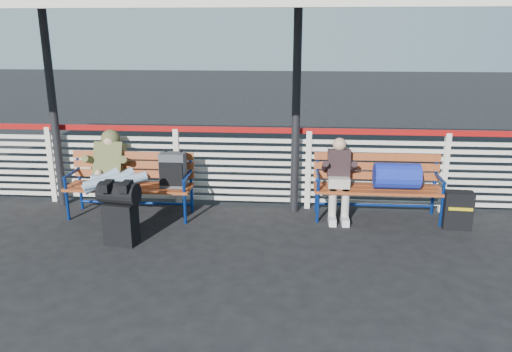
# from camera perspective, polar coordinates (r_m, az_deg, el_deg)

# --- Properties ---
(ground) EXTENTS (60.00, 60.00, 0.00)m
(ground) POSITION_cam_1_polar(r_m,az_deg,el_deg) (6.23, -12.82, -8.95)
(ground) COLOR black
(ground) RESTS_ON ground
(fence) EXTENTS (12.08, 0.08, 1.24)m
(fence) POSITION_cam_1_polar(r_m,az_deg,el_deg) (7.73, -9.01, 1.42)
(fence) COLOR silver
(fence) RESTS_ON ground
(luggage_stack) EXTENTS (0.53, 0.35, 0.82)m
(luggage_stack) POSITION_cam_1_polar(r_m,az_deg,el_deg) (6.48, -15.28, -3.85)
(luggage_stack) COLOR black
(luggage_stack) RESTS_ON ground
(bench_left) EXTENTS (1.80, 0.56, 0.97)m
(bench_left) POSITION_cam_1_polar(r_m,az_deg,el_deg) (7.35, -12.45, 0.06)
(bench_left) COLOR #AC4F21
(bench_left) RESTS_ON ground
(bench_right) EXTENTS (1.80, 0.56, 0.92)m
(bench_right) POSITION_cam_1_polar(r_m,az_deg,el_deg) (7.31, 14.84, -0.22)
(bench_right) COLOR #AC4F21
(bench_right) RESTS_ON ground
(traveler_man) EXTENTS (0.94, 1.63, 0.77)m
(traveler_man) POSITION_cam_1_polar(r_m,az_deg,el_deg) (7.14, -16.21, 0.07)
(traveler_man) COLOR #7E8FAA
(traveler_man) RESTS_ON ground
(companion_person) EXTENTS (0.32, 0.66, 1.15)m
(companion_person) POSITION_cam_1_polar(r_m,az_deg,el_deg) (7.22, 9.45, -0.18)
(companion_person) COLOR #B4ADA4
(companion_person) RESTS_ON ground
(suitcase_side) EXTENTS (0.39, 0.25, 0.52)m
(suitcase_side) POSITION_cam_1_polar(r_m,az_deg,el_deg) (7.35, 22.05, -3.62)
(suitcase_side) COLOR black
(suitcase_side) RESTS_ON ground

